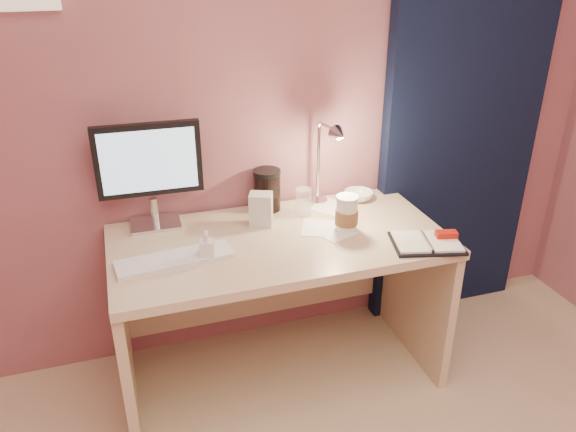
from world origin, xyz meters
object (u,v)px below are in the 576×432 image
object	(u,v)px
planner	(428,242)
bowl	(359,196)
dark_jar	(267,192)
coffee_cup	(347,214)
monitor	(149,166)
product_box	(261,209)
keyboard	(175,259)
lotion_bottle	(207,245)
clear_cup	(303,202)
desk_lamp	(323,158)
desk	(275,274)

from	to	relation	value
planner	bowl	size ratio (longest dim) A/B	2.33
bowl	dark_jar	size ratio (longest dim) A/B	0.80
bowl	coffee_cup	bearing A→B (deg)	-123.49
monitor	product_box	world-z (taller)	monitor
keyboard	lotion_bottle	bearing A→B (deg)	-15.37
planner	product_box	world-z (taller)	product_box
clear_cup	bowl	size ratio (longest dim) A/B	0.91
planner	desk_lamp	bearing A→B (deg)	140.01
coffee_cup	bowl	xyz separation A→B (m)	(0.18, 0.28, -0.05)
clear_cup	lotion_bottle	size ratio (longest dim) A/B	1.06
desk	monitor	size ratio (longest dim) A/B	3.01
desk	product_box	size ratio (longest dim) A/B	9.54
monitor	bowl	size ratio (longest dim) A/B	3.35
lotion_bottle	desk_lamp	distance (m)	0.67
desk	planner	xyz separation A→B (m)	(0.57, -0.32, 0.24)
keyboard	clear_cup	world-z (taller)	clear_cup
planner	bowl	xyz separation A→B (m)	(-0.09, 0.50, 0.01)
monitor	lotion_bottle	world-z (taller)	monitor
monitor	product_box	size ratio (longest dim) A/B	3.17
keyboard	lotion_bottle	xyz separation A→B (m)	(0.13, -0.02, 0.05)
monitor	dark_jar	size ratio (longest dim) A/B	2.69
desk_lamp	bowl	bearing A→B (deg)	9.10
lotion_bottle	keyboard	bearing A→B (deg)	170.83
bowl	dark_jar	bearing A→B (deg)	175.64
keyboard	dark_jar	bearing A→B (deg)	30.52
lotion_bottle	bowl	bearing A→B (deg)	23.14
desk	planner	bearing A→B (deg)	-29.29
desk	dark_jar	size ratio (longest dim) A/B	8.10
monitor	keyboard	world-z (taller)	monitor
clear_cup	desk_lamp	xyz separation A→B (m)	(0.09, 0.00, 0.20)
coffee_cup	desk_lamp	world-z (taller)	desk_lamp
planner	desk_lamp	distance (m)	0.58
keyboard	dark_jar	size ratio (longest dim) A/B	2.63
coffee_cup	lotion_bottle	world-z (taller)	coffee_cup
monitor	coffee_cup	size ratio (longest dim) A/B	2.93
desk	monitor	xyz separation A→B (m)	(-0.48, 0.20, 0.50)
monitor	desk_lamp	size ratio (longest dim) A/B	1.10
coffee_cup	clear_cup	bearing A→B (deg)	122.16
planner	lotion_bottle	size ratio (longest dim) A/B	2.72
planner	bowl	world-z (taller)	same
coffee_cup	dark_jar	world-z (taller)	dark_jar
coffee_cup	lotion_bottle	xyz separation A→B (m)	(-0.61, -0.06, -0.01)
clear_cup	lotion_bottle	bearing A→B (deg)	-151.67
clear_cup	dark_jar	distance (m)	0.18
keyboard	monitor	bearing A→B (deg)	90.42
planner	coffee_cup	distance (m)	0.36
clear_cup	product_box	world-z (taller)	product_box
planner	desk	bearing A→B (deg)	165.08
coffee_cup	clear_cup	xyz separation A→B (m)	(-0.13, 0.20, -0.01)
keyboard	planner	world-z (taller)	planner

